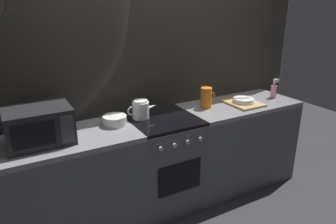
% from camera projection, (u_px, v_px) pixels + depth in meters
% --- Properties ---
extents(ground_plane, '(8.00, 8.00, 0.00)m').
position_uv_depth(ground_plane, '(163.00, 203.00, 3.11)').
color(ground_plane, '#2D2D33').
extents(back_wall, '(3.60, 0.05, 2.40)m').
position_uv_depth(back_wall, '(146.00, 78.00, 2.97)').
color(back_wall, '#A39989').
rests_on(back_wall, ground_plane).
extents(counter_left, '(1.20, 0.60, 0.90)m').
position_uv_depth(counter_left, '(66.00, 189.00, 2.54)').
color(counter_left, '#515459').
rests_on(counter_left, ground_plane).
extents(stove_unit, '(0.60, 0.63, 0.90)m').
position_uv_depth(stove_unit, '(163.00, 163.00, 2.96)').
color(stove_unit, '#4C4C51').
rests_on(stove_unit, ground_plane).
extents(counter_right, '(1.20, 0.60, 0.90)m').
position_uv_depth(counter_right, '(237.00, 143.00, 3.38)').
color(counter_right, '#515459').
rests_on(counter_right, ground_plane).
extents(microwave, '(0.46, 0.35, 0.27)m').
position_uv_depth(microwave, '(39.00, 126.00, 2.28)').
color(microwave, black).
rests_on(microwave, counter_left).
extents(kettle, '(0.28, 0.15, 0.17)m').
position_uv_depth(kettle, '(141.00, 109.00, 2.79)').
color(kettle, white).
rests_on(kettle, stove_unit).
extents(mixing_bowl, '(0.20, 0.20, 0.08)m').
position_uv_depth(mixing_bowl, '(115.00, 120.00, 2.65)').
color(mixing_bowl, silver).
rests_on(mixing_bowl, counter_left).
extents(pitcher, '(0.16, 0.11, 0.20)m').
position_uv_depth(pitcher, '(206.00, 98.00, 3.06)').
color(pitcher, orange).
rests_on(pitcher, counter_right).
extents(dish_pile, '(0.30, 0.40, 0.07)m').
position_uv_depth(dish_pile, '(243.00, 102.00, 3.19)').
color(dish_pile, tan).
rests_on(dish_pile, counter_right).
extents(spray_bottle, '(0.08, 0.06, 0.20)m').
position_uv_depth(spray_bottle, '(274.00, 90.00, 3.38)').
color(spray_bottle, pink).
rests_on(spray_bottle, counter_right).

